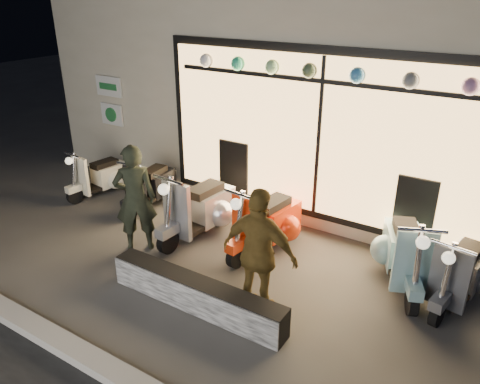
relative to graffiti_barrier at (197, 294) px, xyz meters
The scene contains 12 objects.
ground 0.80m from the graffiti_barrier, 122.76° to the left, with size 40.00×40.00×0.00m, color #383533.
kerb 1.42m from the graffiti_barrier, 107.21° to the right, with size 40.00×0.25×0.12m, color slate.
shop_building 5.96m from the graffiti_barrier, 94.20° to the left, with size 10.20×6.23×4.20m.
graffiti_barrier is the anchor object (origin of this frame).
scooter_silver 1.96m from the graffiti_barrier, 123.86° to the left, with size 0.56×1.55×1.11m.
scooter_red 1.80m from the graffiti_barrier, 89.34° to the left, with size 0.60×1.49×1.06m.
scooter_black 3.19m from the graffiti_barrier, 141.25° to the left, with size 0.51×1.31×0.93m.
scooter_cream 4.05m from the graffiti_barrier, 152.71° to the left, with size 0.50×1.25×0.89m.
scooter_blue 2.80m from the graffiti_barrier, 45.98° to the left, with size 0.86×1.47×1.07m.
scooter_grey 3.30m from the graffiti_barrier, 36.13° to the left, with size 0.59×1.39×0.99m.
man 1.85m from the graffiti_barrier, 156.83° to the left, with size 0.60×0.39×1.63m, color black.
woman 0.97m from the graffiti_barrier, 27.76° to the left, with size 0.95×0.39×1.61m, color brown.
Camera 1 is at (3.37, -4.33, 3.64)m, focal length 35.00 mm.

